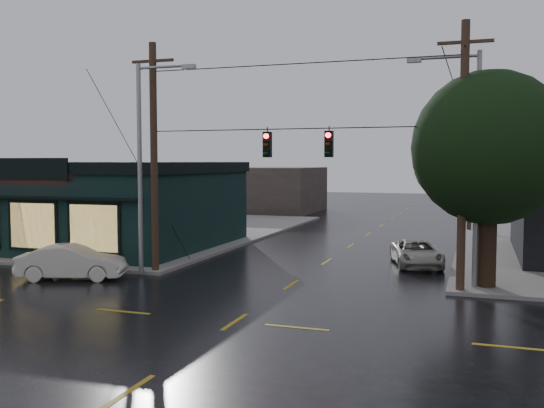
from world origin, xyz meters
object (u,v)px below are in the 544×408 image
(utility_pole_nw, at_px, (156,273))
(suv_silver, at_px, (416,253))
(utility_pole_ne, at_px, (460,294))
(sedan_cream, at_px, (72,262))
(corner_tree, at_px, (490,148))

(utility_pole_nw, xyz_separation_m, suv_silver, (10.85, 5.64, 0.62))
(utility_pole_ne, distance_m, sedan_cream, 15.82)
(corner_tree, relative_size, utility_pole_ne, 0.82)
(suv_silver, bearing_deg, corner_tree, -71.65)
(utility_pole_nw, distance_m, utility_pole_ne, 13.00)
(suv_silver, bearing_deg, utility_pole_nw, -167.69)
(sedan_cream, xyz_separation_m, suv_silver, (13.47, 8.04, -0.11))
(utility_pole_nw, distance_m, suv_silver, 12.24)
(corner_tree, bearing_deg, utility_pole_ne, -134.14)
(utility_pole_nw, xyz_separation_m, sedan_cream, (-2.62, -2.40, 0.73))
(utility_pole_nw, distance_m, sedan_cream, 3.63)
(utility_pole_nw, relative_size, sedan_cream, 2.29)
(corner_tree, xyz_separation_m, suv_silver, (-3.09, 4.67, -4.86))
(utility_pole_nw, bearing_deg, sedan_cream, -137.47)
(utility_pole_nw, bearing_deg, utility_pole_ne, 0.00)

